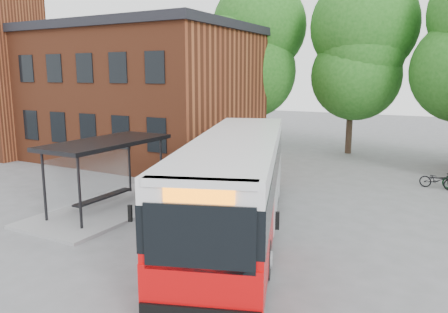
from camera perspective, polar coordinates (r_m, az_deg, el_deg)
The scene contains 7 objects.
ground at distance 16.76m, azimuth -0.86°, elevation -8.29°, with size 100.00×100.00×0.00m, color #5E5E60.
station_building at distance 30.88m, azimuth -13.95°, elevation 8.12°, with size 18.40×10.40×8.50m, color brown, non-canonical shape.
bus_shelter at distance 18.19m, azimuth -14.92°, elevation -2.38°, with size 3.60×7.00×2.90m, color black, non-canonical shape.
tree_0 at distance 32.84m, azimuth 3.78°, elevation 10.71°, with size 7.92×7.92×11.00m, color #1D5817, non-canonical shape.
tree_1 at distance 31.55m, azimuth 16.35°, elevation 9.77°, with size 7.92×7.92×10.40m, color #1D5817, non-canonical shape.
city_bus at distance 15.41m, azimuth 1.76°, elevation -3.51°, with size 2.80×13.15×3.34m, color #C60709, non-canonical shape.
bicycle_0 at distance 23.47m, azimuth 26.12°, elevation -2.77°, with size 0.58×1.67×0.88m, color black.
Camera 1 is at (7.79, -13.81, 5.43)m, focal length 35.00 mm.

